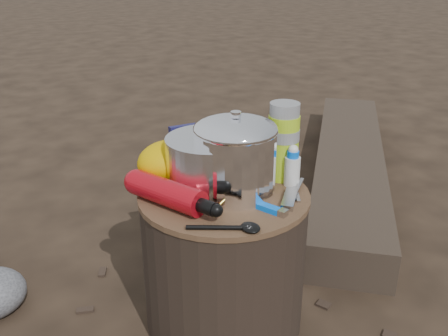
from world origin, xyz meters
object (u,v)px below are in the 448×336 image
log_main (349,164)px  camping_pot (235,156)px  stump (224,259)px  fuel_bottle (167,193)px  thermos (283,142)px  travel_mug (224,146)px

log_main → camping_pot: bearing=-106.8°
stump → fuel_bottle: bearing=175.8°
camping_pot → thermos: bearing=6.6°
stump → fuel_bottle: fuel_bottle is taller
log_main → thermos: (-0.80, -0.56, 0.44)m
log_main → fuel_bottle: bearing=-111.9°
fuel_bottle → travel_mug: size_ratio=2.41×
travel_mug → camping_pot: bearing=-111.1°
log_main → camping_pot: camping_pot is taller
log_main → travel_mug: (-0.90, -0.40, 0.39)m
log_main → thermos: size_ratio=8.25×
fuel_bottle → travel_mug: (0.25, 0.15, 0.02)m
stump → camping_pot: camping_pot is taller
stump → log_main: stump is taller
camping_pot → thermos: thermos is taller
thermos → travel_mug: size_ratio=1.84×
stump → camping_pot: size_ratio=2.13×
stump → thermos: size_ratio=2.10×
log_main → stump: bearing=-108.0°
camping_pot → fuel_bottle: camping_pot is taller
travel_mug → stump: bearing=-120.0°
log_main → fuel_bottle: fuel_bottle is taller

